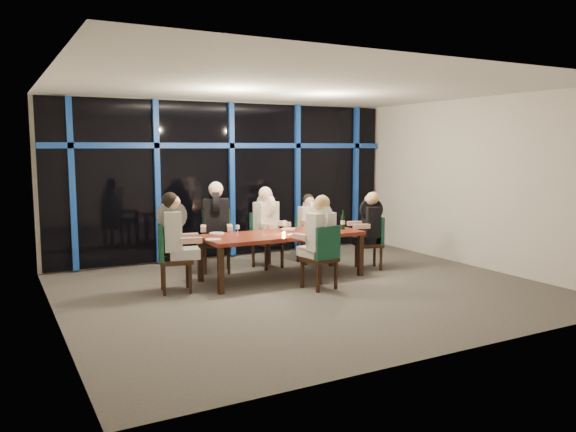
{
  "coord_description": "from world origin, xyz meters",
  "views": [
    {
      "loc": [
        -4.17,
        -7.14,
        2.13
      ],
      "look_at": [
        0.0,
        0.6,
        1.05
      ],
      "focal_mm": 35.0,
      "sensor_mm": 36.0,
      "label": 1
    }
  ],
  "objects_px": {
    "dining_table": "(282,237)",
    "diner_far_mid": "(267,215)",
    "chair_far_right": "(308,236)",
    "diner_end_right": "(369,219)",
    "diner_end_left": "(175,227)",
    "chair_far_left": "(216,237)",
    "wine_bottle": "(343,222)",
    "chair_near_mid": "(323,254)",
    "chair_far_mid": "(265,237)",
    "diner_far_left": "(216,214)",
    "diner_far_right": "(310,218)",
    "chair_end_right": "(373,240)",
    "water_pitcher": "(323,225)",
    "chair_end_left": "(169,255)",
    "diner_near_mid": "(320,228)"
  },
  "relations": [
    {
      "from": "chair_far_left",
      "to": "diner_far_left",
      "type": "height_order",
      "value": "diner_far_left"
    },
    {
      "from": "chair_end_left",
      "to": "chair_end_right",
      "type": "bearing_deg",
      "value": -80.55
    },
    {
      "from": "chair_far_left",
      "to": "diner_end_left",
      "type": "distance_m",
      "value": 1.53
    },
    {
      "from": "diner_near_mid",
      "to": "water_pitcher",
      "type": "height_order",
      "value": "diner_near_mid"
    },
    {
      "from": "chair_near_mid",
      "to": "chair_far_mid",
      "type": "bearing_deg",
      "value": -97.69
    },
    {
      "from": "chair_end_left",
      "to": "chair_end_right",
      "type": "distance_m",
      "value": 3.62
    },
    {
      "from": "chair_far_left",
      "to": "wine_bottle",
      "type": "xyz_separation_m",
      "value": [
        1.83,
        -1.17,
        0.29
      ]
    },
    {
      "from": "chair_far_right",
      "to": "diner_end_right",
      "type": "bearing_deg",
      "value": -53.55
    },
    {
      "from": "chair_far_left",
      "to": "water_pitcher",
      "type": "distance_m",
      "value": 1.87
    },
    {
      "from": "diner_end_left",
      "to": "diner_far_left",
      "type": "bearing_deg",
      "value": -35.37
    },
    {
      "from": "chair_end_right",
      "to": "wine_bottle",
      "type": "distance_m",
      "value": 0.75
    },
    {
      "from": "chair_far_mid",
      "to": "chair_far_right",
      "type": "height_order",
      "value": "chair_far_mid"
    },
    {
      "from": "diner_far_left",
      "to": "wine_bottle",
      "type": "bearing_deg",
      "value": -10.12
    },
    {
      "from": "diner_far_left",
      "to": "diner_far_mid",
      "type": "distance_m",
      "value": 0.93
    },
    {
      "from": "chair_end_left",
      "to": "diner_end_left",
      "type": "bearing_deg",
      "value": -90.0
    },
    {
      "from": "dining_table",
      "to": "chair_end_left",
      "type": "relative_size",
      "value": 2.57
    },
    {
      "from": "chair_far_left",
      "to": "chair_end_right",
      "type": "xyz_separation_m",
      "value": [
        2.48,
        -1.15,
        -0.07
      ]
    },
    {
      "from": "chair_far_right",
      "to": "chair_near_mid",
      "type": "xyz_separation_m",
      "value": [
        -0.83,
        -1.87,
        0.06
      ]
    },
    {
      "from": "chair_far_right",
      "to": "diner_far_mid",
      "type": "xyz_separation_m",
      "value": [
        -0.87,
        -0.08,
        0.45
      ]
    },
    {
      "from": "diner_far_mid",
      "to": "diner_near_mid",
      "type": "height_order",
      "value": "diner_far_mid"
    },
    {
      "from": "diner_near_mid",
      "to": "diner_end_left",
      "type": "bearing_deg",
      "value": -32.64
    },
    {
      "from": "chair_near_mid",
      "to": "water_pitcher",
      "type": "relative_size",
      "value": 5.18
    },
    {
      "from": "chair_far_left",
      "to": "chair_near_mid",
      "type": "bearing_deg",
      "value": -44.48
    },
    {
      "from": "diner_far_right",
      "to": "diner_end_right",
      "type": "distance_m",
      "value": 1.15
    },
    {
      "from": "chair_far_mid",
      "to": "diner_far_left",
      "type": "xyz_separation_m",
      "value": [
        -0.9,
        0.01,
        0.46
      ]
    },
    {
      "from": "chair_far_right",
      "to": "chair_near_mid",
      "type": "relative_size",
      "value": 0.9
    },
    {
      "from": "diner_far_left",
      "to": "diner_far_right",
      "type": "height_order",
      "value": "diner_far_left"
    },
    {
      "from": "chair_near_mid",
      "to": "diner_far_right",
      "type": "bearing_deg",
      "value": -124.22
    },
    {
      "from": "diner_end_right",
      "to": "water_pitcher",
      "type": "distance_m",
      "value": 0.98
    },
    {
      "from": "dining_table",
      "to": "diner_far_mid",
      "type": "bearing_deg",
      "value": 79.43
    },
    {
      "from": "chair_end_left",
      "to": "diner_far_right",
      "type": "relative_size",
      "value": 1.19
    },
    {
      "from": "chair_end_left",
      "to": "diner_far_mid",
      "type": "distance_m",
      "value": 2.23
    },
    {
      "from": "diner_far_right",
      "to": "dining_table",
      "type": "bearing_deg",
      "value": -135.63
    },
    {
      "from": "chair_far_right",
      "to": "diner_far_right",
      "type": "relative_size",
      "value": 1.03
    },
    {
      "from": "water_pitcher",
      "to": "chair_end_right",
      "type": "bearing_deg",
      "value": -17.66
    },
    {
      "from": "diner_far_mid",
      "to": "dining_table",
      "type": "bearing_deg",
      "value": -113.15
    },
    {
      "from": "chair_end_right",
      "to": "chair_near_mid",
      "type": "bearing_deg",
      "value": -43.81
    },
    {
      "from": "dining_table",
      "to": "chair_far_mid",
      "type": "relative_size",
      "value": 2.65
    },
    {
      "from": "chair_far_mid",
      "to": "diner_end_left",
      "type": "distance_m",
      "value": 2.19
    },
    {
      "from": "chair_end_left",
      "to": "chair_far_right",
      "type": "bearing_deg",
      "value": -60.99
    },
    {
      "from": "diner_far_right",
      "to": "diner_far_mid",
      "type": "bearing_deg",
      "value": -175.68
    },
    {
      "from": "diner_end_right",
      "to": "chair_far_right",
      "type": "bearing_deg",
      "value": -129.56
    },
    {
      "from": "diner_near_mid",
      "to": "water_pitcher",
      "type": "xyz_separation_m",
      "value": [
        0.51,
        0.71,
        -0.08
      ]
    },
    {
      "from": "chair_far_right",
      "to": "water_pitcher",
      "type": "relative_size",
      "value": 4.64
    },
    {
      "from": "chair_far_right",
      "to": "diner_end_left",
      "type": "height_order",
      "value": "diner_end_left"
    },
    {
      "from": "chair_far_left",
      "to": "diner_end_left",
      "type": "bearing_deg",
      "value": -114.9
    },
    {
      "from": "dining_table",
      "to": "chair_end_left",
      "type": "xyz_separation_m",
      "value": [
        -1.86,
        0.02,
        -0.12
      ]
    },
    {
      "from": "chair_near_mid",
      "to": "diner_end_right",
      "type": "bearing_deg",
      "value": -159.56
    },
    {
      "from": "chair_far_right",
      "to": "chair_end_right",
      "type": "height_order",
      "value": "chair_end_right"
    },
    {
      "from": "diner_end_right",
      "to": "diner_end_left",
      "type": "bearing_deg",
      "value": -73.07
    }
  ]
}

